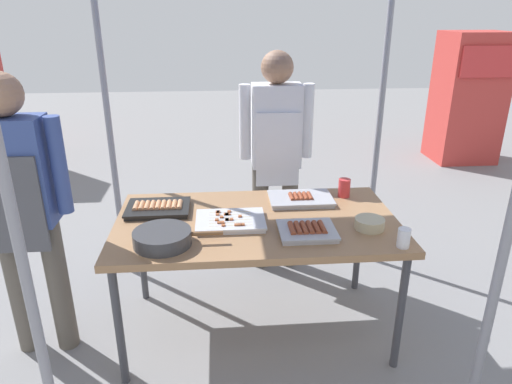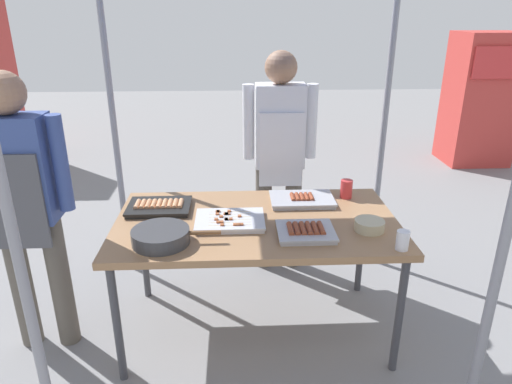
% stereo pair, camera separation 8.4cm
% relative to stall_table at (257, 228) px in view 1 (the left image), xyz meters
% --- Properties ---
extents(ground_plane, '(18.00, 18.00, 0.00)m').
position_rel_stall_table_xyz_m(ground_plane, '(0.00, 0.00, -0.70)').
color(ground_plane, slate).
extents(stall_table, '(1.60, 0.90, 0.75)m').
position_rel_stall_table_xyz_m(stall_table, '(0.00, 0.00, 0.00)').
color(stall_table, '#9E724C').
rests_on(stall_table, ground).
extents(tray_grilled_sausages, '(0.37, 0.28, 0.05)m').
position_rel_stall_table_xyz_m(tray_grilled_sausages, '(-0.57, 0.17, 0.07)').
color(tray_grilled_sausages, black).
rests_on(tray_grilled_sausages, stall_table).
extents(tray_meat_skewers, '(0.38, 0.29, 0.04)m').
position_rel_stall_table_xyz_m(tray_meat_skewers, '(-0.15, -0.04, 0.07)').
color(tray_meat_skewers, silver).
rests_on(tray_meat_skewers, stall_table).
extents(tray_pork_links, '(0.30, 0.26, 0.05)m').
position_rel_stall_table_xyz_m(tray_pork_links, '(0.25, -0.20, 0.07)').
color(tray_pork_links, '#ADADB2').
rests_on(tray_pork_links, stall_table).
extents(tray_spring_rolls, '(0.39, 0.26, 0.05)m').
position_rel_stall_table_xyz_m(tray_spring_rolls, '(0.29, 0.24, 0.07)').
color(tray_spring_rolls, '#ADADB2').
rests_on(tray_spring_rolls, stall_table).
extents(cooking_wok, '(0.46, 0.30, 0.08)m').
position_rel_stall_table_xyz_m(cooking_wok, '(-0.50, -0.26, 0.09)').
color(cooking_wok, '#38383A').
rests_on(cooking_wok, stall_table).
extents(condiment_bowl, '(0.16, 0.16, 0.06)m').
position_rel_stall_table_xyz_m(condiment_bowl, '(0.60, -0.16, 0.08)').
color(condiment_bowl, '#BFB28C').
rests_on(condiment_bowl, stall_table).
extents(drink_cup_near_edge, '(0.06, 0.06, 0.10)m').
position_rel_stall_table_xyz_m(drink_cup_near_edge, '(0.71, -0.38, 0.10)').
color(drink_cup_near_edge, white).
rests_on(drink_cup_near_edge, stall_table).
extents(drink_cup_by_wok, '(0.08, 0.08, 0.12)m').
position_rel_stall_table_xyz_m(drink_cup_by_wok, '(0.58, 0.30, 0.11)').
color(drink_cup_by_wok, red).
rests_on(drink_cup_by_wok, stall_table).
extents(vendor_woman, '(0.52, 0.23, 1.62)m').
position_rel_stall_table_xyz_m(vendor_woman, '(0.20, 0.77, 0.26)').
color(vendor_woman, '#595147').
rests_on(vendor_woman, ground).
extents(customer_nearby, '(0.52, 0.23, 1.60)m').
position_rel_stall_table_xyz_m(customer_nearby, '(-1.24, -0.06, 0.25)').
color(customer_nearby, '#595147').
rests_on(customer_nearby, ground).
extents(neighbor_stall_left, '(0.75, 0.68, 1.61)m').
position_rel_stall_table_xyz_m(neighbor_stall_left, '(2.97, 3.28, 0.11)').
color(neighbor_stall_left, '#BF3833').
rests_on(neighbor_stall_left, ground).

